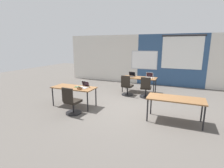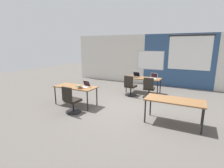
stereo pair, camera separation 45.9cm
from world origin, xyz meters
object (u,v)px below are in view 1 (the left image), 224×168
(desk_far_center, at_px, (139,79))
(mouse_far_right, at_px, (154,78))
(laptop_far_left, at_px, (131,76))
(snack_bowl, at_px, (80,88))
(chair_near_left_inner, at_px, (72,103))
(laptop_near_left_inner, at_px, (84,86))
(chair_far_left, at_px, (127,87))
(mouse_far_left, at_px, (126,76))
(mouse_near_left_inner, at_px, (78,86))
(desk_near_left, at_px, (74,89))
(desk_near_right, at_px, (175,100))
(laptop_far_right, at_px, (149,77))
(chair_far_right, at_px, (146,89))

(desk_far_center, distance_m, mouse_far_right, 0.69)
(laptop_far_left, height_order, snack_bowl, laptop_far_left)
(chair_near_left_inner, relative_size, snack_bowl, 5.18)
(laptop_near_left_inner, xyz_separation_m, chair_near_left_inner, (0.00, -0.77, -0.39))
(chair_far_left, height_order, laptop_near_left_inner, laptop_near_left_inner)
(mouse_far_left, distance_m, laptop_near_left_inner, 2.80)
(laptop_far_left, bearing_deg, mouse_near_left_inner, -103.89)
(desk_near_left, height_order, desk_near_right, same)
(laptop_far_right, bearing_deg, mouse_far_right, -6.90)
(laptop_far_left, height_order, mouse_near_left_inner, laptop_far_left)
(mouse_near_left_inner, relative_size, mouse_far_right, 1.06)
(desk_near_left, relative_size, mouse_far_left, 13.97)
(chair_far_right, bearing_deg, mouse_near_left_inner, 37.54)
(laptop_far_right, bearing_deg, chair_far_left, -127.32)
(mouse_far_left, relative_size, mouse_far_right, 1.14)
(laptop_near_left_inner, xyz_separation_m, mouse_near_left_inner, (-0.26, -0.01, -0.03))
(desk_far_center, xyz_separation_m, mouse_far_right, (0.68, 0.03, 0.08))
(desk_far_center, bearing_deg, mouse_far_left, -177.90)
(desk_near_left, bearing_deg, mouse_far_right, 49.31)
(desk_near_right, height_order, chair_near_left_inner, chair_near_left_inner)
(mouse_far_left, xyz_separation_m, laptop_near_left_inner, (-0.72, -2.71, 0.03))
(desk_near_left, bearing_deg, desk_near_right, 0.00)
(desk_far_center, distance_m, laptop_far_left, 0.43)
(desk_near_right, bearing_deg, laptop_far_left, 127.22)
(chair_near_left_inner, relative_size, chair_far_right, 1.00)
(desk_near_left, xyz_separation_m, laptop_near_left_inner, (0.39, 0.07, 0.11))
(mouse_near_left_inner, bearing_deg, laptop_far_right, 53.79)
(desk_far_center, xyz_separation_m, mouse_far_left, (-0.64, -0.02, 0.08))
(mouse_far_right, bearing_deg, chair_far_left, -143.84)
(laptop_far_left, distance_m, chair_far_left, 0.88)
(desk_near_right, distance_m, mouse_near_left_inner, 3.38)
(mouse_far_right, bearing_deg, mouse_far_left, -177.77)
(laptop_far_right, bearing_deg, laptop_far_left, -170.20)
(laptop_far_right, height_order, snack_bowl, laptop_far_right)
(chair_near_left_inner, xyz_separation_m, mouse_far_right, (2.04, 3.53, 0.36))
(snack_bowl, bearing_deg, mouse_far_right, 55.77)
(chair_near_left_inner, bearing_deg, laptop_far_left, -100.20)
(mouse_near_left_inner, distance_m, mouse_far_right, 3.60)
(desk_far_center, bearing_deg, desk_near_right, -57.99)
(laptop_near_left_inner, relative_size, chair_near_left_inner, 0.40)
(desk_near_left, height_order, chair_far_left, chair_far_left)
(chair_far_left, distance_m, laptop_near_left_inner, 2.26)
(mouse_far_left, bearing_deg, laptop_far_left, 17.45)
(laptop_near_left_inner, bearing_deg, chair_near_left_inner, -81.49)
(chair_far_left, bearing_deg, snack_bowl, 70.05)
(desk_near_left, distance_m, laptop_far_right, 3.63)
(laptop_far_left, xyz_separation_m, mouse_far_left, (-0.23, -0.07, -0.03))
(mouse_near_left_inner, bearing_deg, laptop_far_left, 66.51)
(desk_near_right, relative_size, mouse_near_left_inner, 15.01)
(mouse_near_left_inner, distance_m, laptop_far_right, 3.51)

